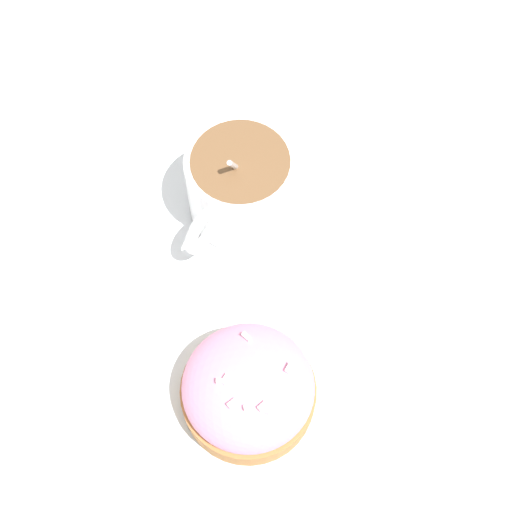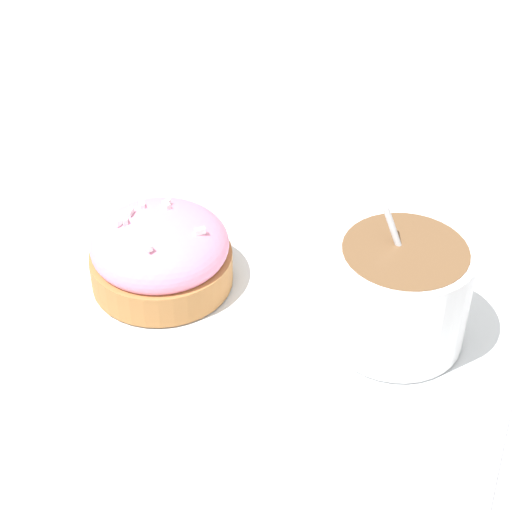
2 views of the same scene
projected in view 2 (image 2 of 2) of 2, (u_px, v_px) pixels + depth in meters
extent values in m
plane|color=#B2B2B7|center=(275.00, 310.00, 0.58)|extent=(3.00, 3.00, 0.00)
cube|color=white|center=(275.00, 308.00, 0.58)|extent=(0.34, 0.31, 0.00)
cylinder|color=white|center=(401.00, 291.00, 0.54)|extent=(0.09, 0.09, 0.07)
cylinder|color=brown|center=(406.00, 255.00, 0.52)|extent=(0.08, 0.08, 0.01)
torus|color=white|center=(350.00, 250.00, 0.57)|extent=(0.04, 0.03, 0.04)
ellipsoid|color=silver|center=(365.00, 305.00, 0.57)|extent=(0.03, 0.02, 0.01)
cylinder|color=silver|center=(409.00, 274.00, 0.53)|extent=(0.04, 0.02, 0.08)
cylinder|color=#B2753D|center=(160.00, 270.00, 0.59)|extent=(0.10, 0.10, 0.02)
ellipsoid|color=pink|center=(158.00, 247.00, 0.58)|extent=(0.10, 0.10, 0.04)
cube|color=white|center=(198.00, 234.00, 0.56)|extent=(0.01, 0.01, 0.00)
cube|color=white|center=(142.00, 205.00, 0.58)|extent=(0.01, 0.01, 0.00)
cube|color=white|center=(125.00, 220.00, 0.57)|extent=(0.01, 0.01, 0.00)
cube|color=white|center=(128.00, 215.00, 0.57)|extent=(0.00, 0.01, 0.00)
cube|color=white|center=(120.00, 221.00, 0.57)|extent=(0.01, 0.01, 0.00)
cube|color=white|center=(167.00, 204.00, 0.58)|extent=(0.00, 0.01, 0.00)
cube|color=white|center=(148.00, 247.00, 0.55)|extent=(0.01, 0.01, 0.00)
cube|color=white|center=(166.00, 205.00, 0.58)|extent=(0.01, 0.01, 0.00)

